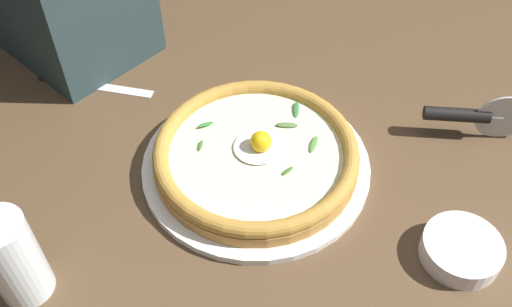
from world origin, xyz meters
The scene contains 7 objects.
ground_plane centered at (0.00, 0.00, -0.01)m, with size 2.40×2.40×0.03m, color brown.
pizza_plate centered at (0.01, 0.04, 0.01)m, with size 0.34×0.34×0.01m, color white.
pizza centered at (0.01, 0.04, 0.03)m, with size 0.31×0.31×0.06m.
side_bowl centered at (-0.10, 0.33, 0.02)m, with size 0.11×0.11×0.03m, color white.
pizza_cutter centered at (-0.29, 0.20, 0.04)m, with size 0.12×0.12×0.08m.
table_knife centered at (0.13, -0.31, 0.00)m, with size 0.14×0.17×0.01m.
drinking_glass centered at (0.36, 0.01, 0.06)m, with size 0.07×0.07×0.14m.
Camera 1 is at (0.37, 0.47, 0.66)m, focal length 40.00 mm.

